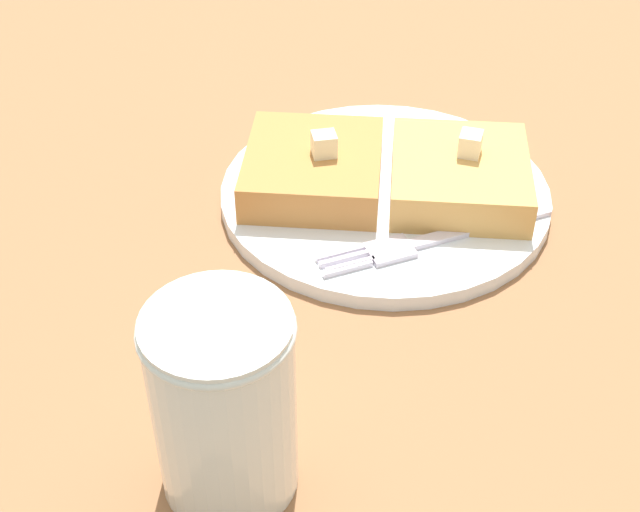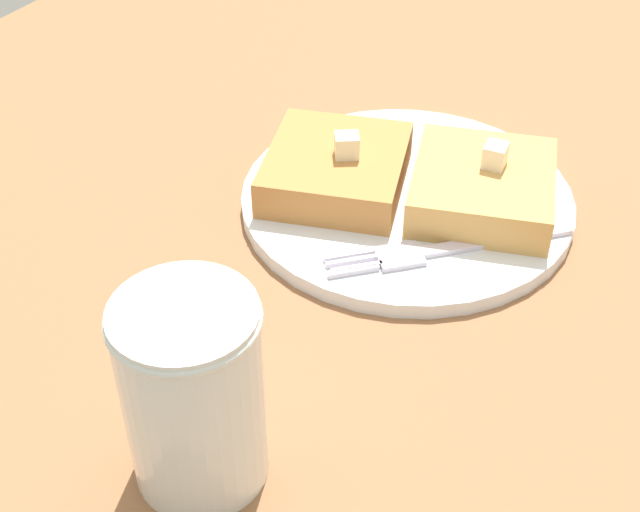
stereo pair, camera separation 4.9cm
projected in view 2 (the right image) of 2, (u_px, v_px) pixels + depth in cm
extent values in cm
cube|color=#90603D|center=(456.00, 173.00, 65.38)|extent=(93.77, 93.77, 1.85)
cylinder|color=silver|center=(407.00, 200.00, 60.35)|extent=(22.37, 22.37, 1.04)
torus|color=navy|center=(407.00, 199.00, 60.28)|extent=(22.37, 22.37, 0.80)
cube|color=tan|center=(482.00, 187.00, 58.37)|extent=(11.63, 12.16, 2.63)
cube|color=#B97A3D|center=(336.00, 169.00, 60.00)|extent=(11.63, 12.16, 2.63)
cube|color=#F9EAC7|center=(495.00, 155.00, 57.46)|extent=(1.57, 1.71, 1.56)
cube|color=#F3ECC8|center=(347.00, 145.00, 58.36)|extent=(2.08, 2.03, 1.56)
cube|color=silver|center=(497.00, 241.00, 55.83)|extent=(7.76, 7.66, 0.36)
cube|color=silver|center=(400.00, 256.00, 54.62)|extent=(3.54, 3.53, 0.36)
cube|color=silver|center=(356.00, 273.00, 53.44)|extent=(2.51, 2.47, 0.36)
cube|color=silver|center=(354.00, 267.00, 53.85)|extent=(2.51, 2.47, 0.36)
cube|color=silver|center=(351.00, 261.00, 54.26)|extent=(2.51, 2.47, 0.36)
cube|color=silver|center=(349.00, 256.00, 54.67)|extent=(2.51, 2.47, 0.36)
cylinder|color=#442109|center=(194.00, 412.00, 41.56)|extent=(6.05, 6.05, 7.88)
cylinder|color=silver|center=(192.00, 393.00, 40.73)|extent=(6.58, 6.58, 10.49)
torus|color=silver|center=(181.00, 317.00, 37.67)|extent=(6.82, 6.82, 0.50)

